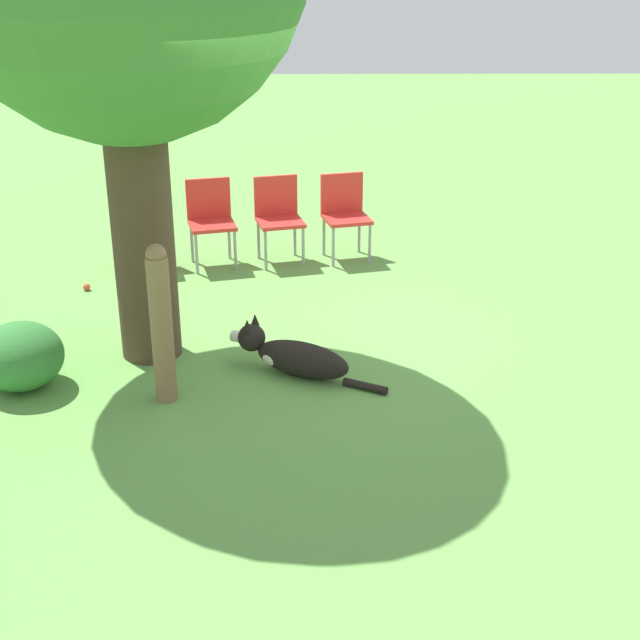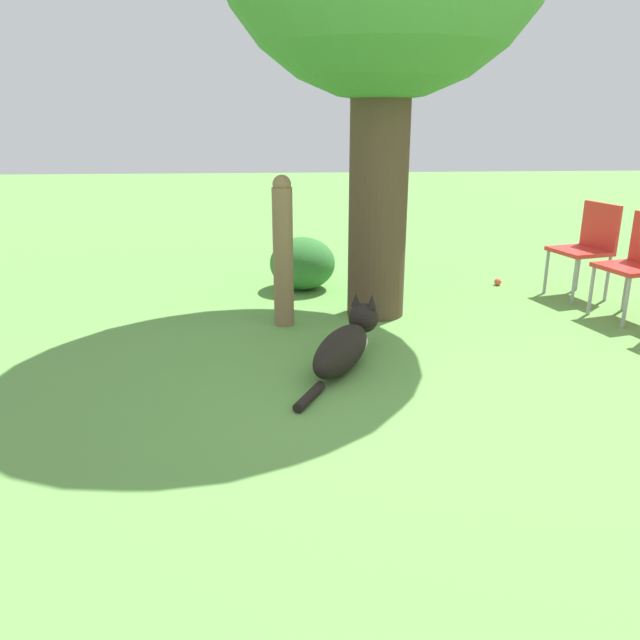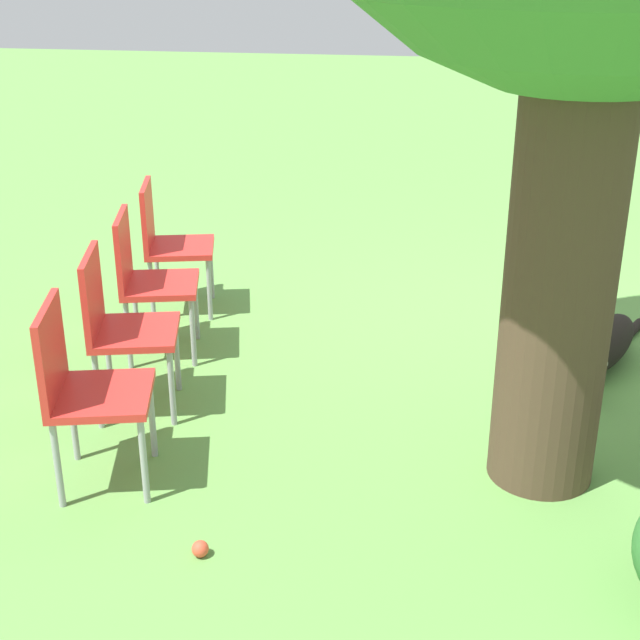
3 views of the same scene
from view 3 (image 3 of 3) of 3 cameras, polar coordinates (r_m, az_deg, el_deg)
The scene contains 7 objects.
ground_plane at distance 5.11m, azimuth 11.52°, elevation -3.42°, with size 30.00×30.00×0.00m, color #609947.
dog at distance 5.21m, azimuth 17.34°, elevation -1.69°, with size 0.68×1.19×0.40m.
red_chair_0 at distance 5.79m, azimuth -9.76°, elevation 5.19°, with size 0.52×0.53×0.85m.
red_chair_1 at distance 5.17m, azimuth -11.09°, elevation 2.88°, with size 0.52×0.53×0.85m.
red_chair_2 at distance 4.56m, azimuth -12.79°, elevation -0.05°, with size 0.52×0.53×0.85m.
red_chair_3 at distance 3.97m, azimuth -15.00°, elevation -3.88°, with size 0.52×0.53×0.85m.
tennis_ball at distance 3.65m, azimuth -7.68°, elevation -14.31°, with size 0.07×0.07×0.07m.
Camera 3 is at (0.26, 4.59, 2.24)m, focal length 50.00 mm.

